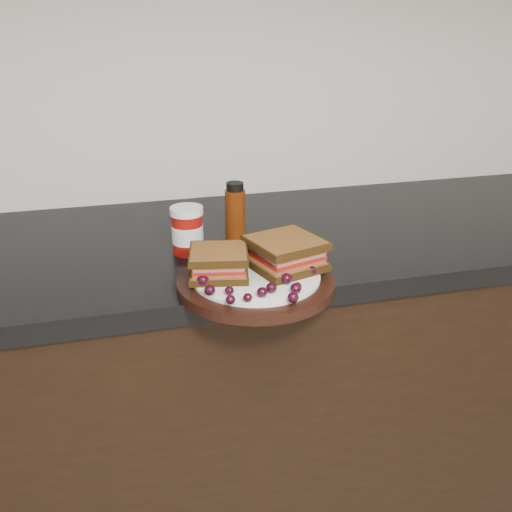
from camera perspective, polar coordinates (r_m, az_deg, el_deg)
The scene contains 30 objects.
wall_back at distance 1.46m, azimuth -7.46°, elevation 22.90°, with size 4.00×0.01×2.70m, color silver.
base_cabinets at distance 1.48m, azimuth -3.89°, elevation -15.39°, with size 3.96×0.58×0.86m, color black.
countertop at distance 1.25m, azimuth -4.43°, elevation 1.02°, with size 3.98×0.60×0.04m, color black.
plate at distance 1.01m, azimuth -0.00°, elevation -2.67°, with size 0.28×0.28×0.02m, color black.
sandwich_left at distance 1.00m, azimuth -3.75°, elevation -0.67°, with size 0.10×0.10×0.05m, color brown, non-canonical shape.
sandwich_right at distance 1.03m, azimuth 2.97°, elevation 0.30°, with size 0.12×0.12×0.05m, color brown, non-canonical shape.
grape_0 at distance 0.93m, azimuth -4.65°, elevation -3.42°, with size 0.02×0.02×0.02m, color black.
grape_1 at distance 0.93m, azimuth -2.68°, elevation -3.48°, with size 0.02×0.02×0.01m, color black.
grape_2 at distance 0.90m, azimuth -2.56°, elevation -4.37°, with size 0.02×0.02×0.01m, color black.
grape_3 at distance 0.91m, azimuth -0.84°, elevation -4.17°, with size 0.02×0.02×0.01m, color black.
grape_4 at distance 0.92m, azimuth 0.62°, elevation -3.63°, with size 0.02×0.02×0.02m, color black.
grape_5 at distance 0.94m, azimuth 1.55°, elevation -3.20°, with size 0.02×0.02×0.02m, color black.
grape_6 at distance 0.91m, azimuth 3.72°, elevation -4.16°, with size 0.02×0.02×0.02m, color black.
grape_7 at distance 0.94m, azimuth 4.00°, elevation -3.24°, with size 0.02×0.02×0.02m, color black.
grape_8 at distance 0.95m, azimuth 4.15°, elevation -3.05°, with size 0.02×0.02×0.01m, color black.
grape_9 at distance 0.97m, azimuth 3.07°, elevation -2.27°, with size 0.02×0.02×0.02m, color black.
grape_10 at distance 1.00m, azimuth 5.56°, elevation -1.45°, with size 0.02×0.02×0.02m, color black.
grape_11 at distance 1.01m, azimuth 4.05°, elevation -1.27°, with size 0.02×0.02×0.02m, color black.
grape_12 at distance 1.03m, azimuth 4.80°, elevation -0.77°, with size 0.02×0.02×0.02m, color black.
grape_13 at distance 1.06m, azimuth 2.78°, elevation 0.13°, with size 0.02×0.02×0.02m, color black.
grape_14 at distance 1.04m, azimuth -3.11°, elevation -0.48°, with size 0.02×0.02×0.02m, color black.
grape_15 at distance 1.01m, azimuth -2.54°, elevation -1.14°, with size 0.02×0.02×0.02m, color black.
grape_16 at distance 1.01m, azimuth -4.51°, elevation -1.40°, with size 0.02×0.02×0.02m, color black.
grape_17 at distance 0.99m, azimuth -4.48°, elevation -1.79°, with size 0.02×0.02×0.02m, color black.
grape_18 at distance 0.96m, azimuth -5.33°, elevation -2.42°, with size 0.02×0.02×0.02m, color black.
grape_19 at distance 1.04m, azimuth -4.06°, elevation -0.65°, with size 0.02×0.02×0.02m, color black.
grape_20 at distance 1.00m, azimuth -2.63°, elevation -1.52°, with size 0.02×0.02×0.02m, color black.
grape_21 at distance 0.98m, azimuth -2.86°, elevation -2.04°, with size 0.02×0.02×0.01m, color black.
condiment_jar at distance 1.15m, azimuth -6.88°, elevation 2.57°, with size 0.07×0.07×0.10m, color maroon.
oil_bottle at distance 1.22m, azimuth -2.09°, elevation 4.58°, with size 0.04×0.04×0.12m, color #4F1F07.
Camera 1 is at (-0.21, 0.56, 1.34)m, focal length 40.00 mm.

